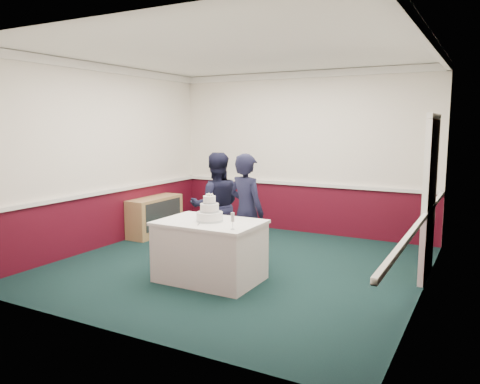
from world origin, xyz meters
The scene contains 9 objects.
ground centered at (0.00, 0.00, 0.00)m, with size 5.00×5.00×0.00m, color black.
room_shell centered at (0.08, 0.61, 1.97)m, with size 5.00×5.00×3.00m.
sideboard centered at (-2.28, 0.98, 0.35)m, with size 0.41×1.20×0.70m.
cake_table centered at (-0.02, -0.72, 0.40)m, with size 1.32×0.92×0.79m.
wedding_cake centered at (-0.02, -0.72, 0.90)m, with size 0.35×0.35×0.36m.
cake_knife centered at (-0.05, -0.92, 0.79)m, with size 0.01×0.22×0.01m, color silver.
champagne_flute centered at (0.48, -1.00, 0.93)m, with size 0.05×0.05×0.21m.
person_man centered at (-0.47, 0.19, 0.81)m, with size 0.79×0.61×1.62m, color black.
person_woman centered at (0.17, -0.04, 0.82)m, with size 0.60×0.39×1.64m, color black.
Camera 1 is at (3.15, -5.75, 2.03)m, focal length 35.00 mm.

